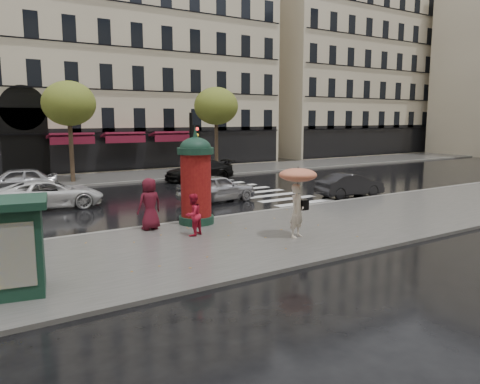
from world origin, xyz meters
TOP-DOWN VIEW (x-y plane):
  - ground at (0.00, 0.00)m, footprint 160.00×160.00m
  - near_sidewalk at (0.00, -0.50)m, footprint 90.00×7.00m
  - far_sidewalk at (0.00, 19.00)m, footprint 90.00×6.00m
  - near_kerb at (0.00, 3.00)m, footprint 90.00×0.25m
  - far_kerb at (0.00, 16.00)m, footprint 90.00×0.25m
  - zebra_crossing at (6.00, 9.60)m, footprint 3.60×11.75m
  - bldg_far_corner at (6.00, 30.00)m, footprint 26.00×14.00m
  - bldg_far_right at (34.00, 30.00)m, footprint 24.00×14.00m
  - tree_far_left at (-2.00, 18.00)m, footprint 3.40×3.40m
  - tree_far_right at (9.00, 18.00)m, footprint 3.40×3.40m
  - woman_umbrella at (0.82, -1.51)m, footprint 1.30×1.30m
  - woman_red at (-2.09, 0.69)m, footprint 0.90×0.83m
  - man_burgundy at (-3.00, 2.40)m, footprint 1.03×0.75m
  - morris_column at (-1.05, 2.40)m, footprint 1.42×1.42m
  - traffic_light at (-1.00, 2.72)m, footprint 0.32×0.43m
  - newsstand at (-8.31, -1.91)m, footprint 2.16×1.92m
  - car_silver at (2.41, 6.76)m, footprint 4.29×1.99m
  - car_darkgrey at (9.38, 4.20)m, footprint 3.99×1.74m
  - car_white at (-5.09, 9.58)m, footprint 5.11×2.86m
  - car_black at (5.62, 14.62)m, footprint 4.94×2.27m
  - car_far_silver at (-5.87, 14.91)m, footprint 4.59×2.15m

SIDE VIEW (x-z plane):
  - ground at x=0.00m, z-range 0.00..0.00m
  - zebra_crossing at x=6.00m, z-range 0.00..0.01m
  - near_sidewalk at x=0.00m, z-range 0.00..0.12m
  - far_sidewalk at x=0.00m, z-range 0.00..0.12m
  - near_kerb at x=0.00m, z-range 0.00..0.14m
  - far_kerb at x=0.00m, z-range 0.00..0.14m
  - car_darkgrey at x=9.38m, z-range 0.00..1.27m
  - car_white at x=-5.09m, z-range 0.00..1.35m
  - car_black at x=5.62m, z-range 0.00..1.40m
  - car_silver at x=2.41m, z-range 0.00..1.42m
  - car_far_silver at x=-5.87m, z-range 0.00..1.52m
  - woman_red at x=-2.09m, z-range 0.12..1.62m
  - man_burgundy at x=-3.00m, z-range 0.12..2.06m
  - newsstand at x=-8.31m, z-range 0.15..2.41m
  - woman_umbrella at x=0.82m, z-range 0.52..3.02m
  - morris_column at x=-1.05m, z-range 0.04..3.86m
  - traffic_light at x=-1.00m, z-range 0.58..4.91m
  - tree_far_left at x=-2.00m, z-range 1.85..8.49m
  - tree_far_right at x=9.00m, z-range 1.85..8.49m
  - bldg_far_corner at x=6.00m, z-range -0.14..22.76m
  - bldg_far_right at x=34.00m, z-range -0.14..22.76m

